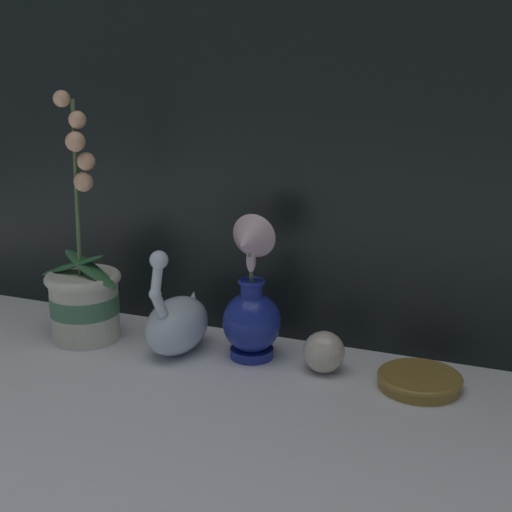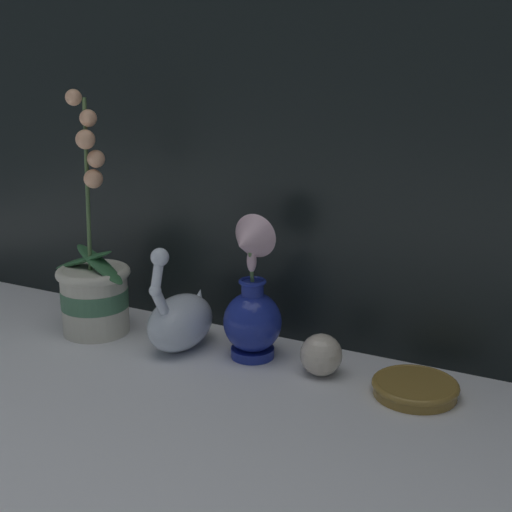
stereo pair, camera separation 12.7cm
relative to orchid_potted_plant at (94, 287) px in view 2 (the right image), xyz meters
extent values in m
plane|color=white|center=(0.34, -0.09, -0.10)|extent=(2.80, 2.80, 0.00)
cube|color=black|center=(0.34, 0.16, 0.50)|extent=(2.80, 0.03, 1.20)
cylinder|color=beige|center=(0.00, 0.00, -0.03)|extent=(0.13, 0.13, 0.13)
cylinder|color=#477A56|center=(0.00, 0.00, -0.02)|extent=(0.14, 0.14, 0.04)
torus|color=beige|center=(0.00, 0.00, 0.03)|extent=(0.15, 0.15, 0.02)
cylinder|color=#4C6B3D|center=(0.00, 0.00, 0.21)|extent=(0.01, 0.02, 0.34)
ellipsoid|color=#2D6038|center=(0.02, -0.01, 0.05)|extent=(0.15, 0.07, 0.07)
ellipsoid|color=#2D6038|center=(-0.02, 0.00, 0.05)|extent=(0.15, 0.04, 0.07)
sphere|color=#E5A87F|center=(-0.02, 0.00, 0.37)|extent=(0.03, 0.03, 0.03)
sphere|color=#E5A87F|center=(0.01, 0.00, 0.34)|extent=(0.03, 0.03, 0.03)
sphere|color=#E5A87F|center=(0.02, -0.01, 0.30)|extent=(0.04, 0.04, 0.04)
sphere|color=#E5A87F|center=(0.03, 0.00, 0.26)|extent=(0.03, 0.03, 0.03)
sphere|color=#E5A87F|center=(0.02, 0.00, 0.22)|extent=(0.04, 0.04, 0.04)
ellipsoid|color=silver|center=(0.20, 0.01, -0.04)|extent=(0.10, 0.17, 0.11)
cone|color=silver|center=(0.20, 0.07, -0.03)|extent=(0.05, 0.07, 0.08)
cylinder|color=silver|center=(0.20, -0.05, 0.02)|extent=(0.02, 0.05, 0.07)
sphere|color=silver|center=(0.20, -0.07, 0.04)|extent=(0.02, 0.02, 0.02)
cylinder|color=silver|center=(0.20, -0.06, 0.07)|extent=(0.02, 0.04, 0.06)
sphere|color=silver|center=(0.20, -0.05, 0.10)|extent=(0.03, 0.03, 0.03)
cylinder|color=navy|center=(0.34, 0.04, -0.09)|extent=(0.08, 0.08, 0.02)
ellipsoid|color=navy|center=(0.34, 0.04, -0.03)|extent=(0.11, 0.11, 0.11)
cylinder|color=navy|center=(0.34, 0.04, 0.04)|extent=(0.04, 0.04, 0.03)
torus|color=navy|center=(0.34, 0.04, 0.05)|extent=(0.05, 0.05, 0.01)
cylinder|color=#567A47|center=(0.34, 0.03, 0.08)|extent=(0.01, 0.02, 0.06)
cone|color=beige|center=(0.34, 0.02, 0.13)|extent=(0.08, 0.07, 0.09)
ellipsoid|color=beige|center=(0.34, 0.04, 0.09)|extent=(0.02, 0.02, 0.04)
sphere|color=beige|center=(0.49, 0.03, -0.06)|extent=(0.08, 0.08, 0.08)
cylinder|color=olive|center=(0.66, 0.02, -0.08)|extent=(0.14, 0.14, 0.02)
torus|color=olive|center=(0.66, 0.02, -0.08)|extent=(0.15, 0.15, 0.01)
camera|label=1|loc=(0.80, -1.11, 0.46)|focal=50.00mm
camera|label=2|loc=(0.92, -1.06, 0.46)|focal=50.00mm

